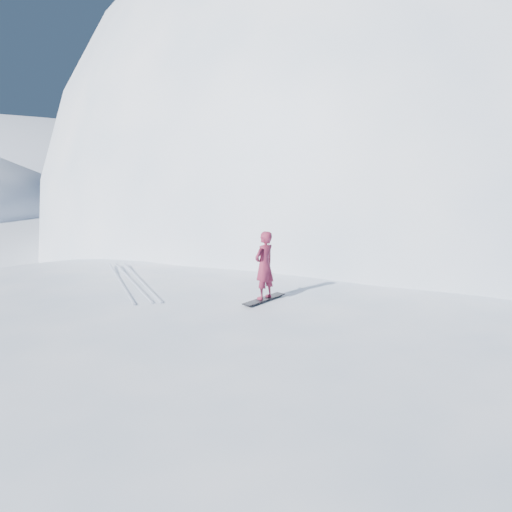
{
  "coord_description": "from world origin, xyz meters",
  "views": [
    {
      "loc": [
        -0.41,
        -11.59,
        6.2
      ],
      "look_at": [
        2.89,
        1.78,
        3.5
      ],
      "focal_mm": 32.0,
      "sensor_mm": 36.0,
      "label": 1
    }
  ],
  "objects": [
    {
      "name": "ground",
      "position": [
        0.0,
        0.0,
        0.0
      ],
      "size": [
        400.0,
        400.0,
        0.0
      ],
      "primitive_type": "plane",
      "color": "white",
      "rests_on": "ground"
    },
    {
      "name": "near_ridge",
      "position": [
        1.0,
        3.0,
        0.0
      ],
      "size": [
        36.0,
        28.0,
        4.8
      ],
      "primitive_type": "ellipsoid",
      "color": "white",
      "rests_on": "ground"
    },
    {
      "name": "summit_peak",
      "position": [
        22.0,
        26.0,
        0.0
      ],
      "size": [
        60.0,
        56.0,
        56.0
      ],
      "primitive_type": "ellipsoid",
      "color": "white",
      "rests_on": "ground"
    },
    {
      "name": "peak_shoulder",
      "position": [
        10.0,
        20.0,
        0.0
      ],
      "size": [
        28.0,
        24.0,
        18.0
      ],
      "primitive_type": "ellipsoid",
      "color": "white",
      "rests_on": "ground"
    },
    {
      "name": "wind_bumps",
      "position": [
        -0.56,
        2.12,
        0.0
      ],
      "size": [
        16.0,
        14.4,
        1.0
      ],
      "color": "white",
      "rests_on": "ground"
    },
    {
      "name": "snowboard",
      "position": [
        2.89,
        0.78,
        2.41
      ],
      "size": [
        1.49,
        1.18,
        0.03
      ],
      "primitive_type": "cube",
      "rotation": [
        0.0,
        0.0,
        0.62
      ],
      "color": "black",
      "rests_on": "near_ridge"
    },
    {
      "name": "snowboarder",
      "position": [
        2.89,
        0.78,
        3.42
      ],
      "size": [
        0.86,
        0.8,
        1.98
      ],
      "primitive_type": "imported",
      "rotation": [
        0.0,
        0.0,
        3.76
      ],
      "color": "maroon",
      "rests_on": "snowboard"
    },
    {
      "name": "board_tracks",
      "position": [
        -0.96,
        4.11,
        2.42
      ],
      "size": [
        1.85,
        5.92,
        0.04
      ],
      "color": "silver",
      "rests_on": "ground"
    }
  ]
}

